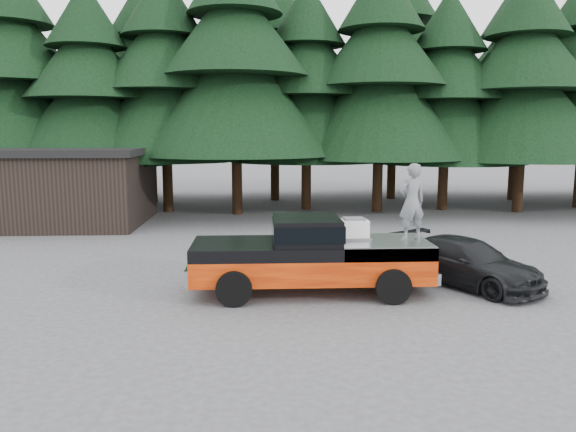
{
  "coord_description": "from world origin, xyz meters",
  "views": [
    {
      "loc": [
        0.09,
        -12.76,
        3.99
      ],
      "look_at": [
        0.74,
        0.0,
        2.06
      ],
      "focal_mm": 35.0,
      "sensor_mm": 36.0,
      "label": 1
    }
  ],
  "objects_px": {
    "parked_car": "(466,262)",
    "utility_building": "(50,186)",
    "pickup_truck": "(310,267)",
    "man_on_bed": "(412,202)",
    "air_compressor": "(354,230)"
  },
  "relations": [
    {
      "from": "parked_car",
      "to": "utility_building",
      "type": "bearing_deg",
      "value": 110.52
    },
    {
      "from": "air_compressor",
      "to": "parked_car",
      "type": "height_order",
      "value": "air_compressor"
    },
    {
      "from": "air_compressor",
      "to": "parked_car",
      "type": "bearing_deg",
      "value": 3.39
    },
    {
      "from": "pickup_truck",
      "to": "utility_building",
      "type": "height_order",
      "value": "utility_building"
    },
    {
      "from": "pickup_truck",
      "to": "man_on_bed",
      "type": "bearing_deg",
      "value": 0.47
    },
    {
      "from": "parked_car",
      "to": "utility_building",
      "type": "height_order",
      "value": "utility_building"
    },
    {
      "from": "man_on_bed",
      "to": "pickup_truck",
      "type": "bearing_deg",
      "value": -13.02
    },
    {
      "from": "pickup_truck",
      "to": "air_compressor",
      "type": "xyz_separation_m",
      "value": [
        1.1,
        0.19,
        0.9
      ]
    },
    {
      "from": "pickup_truck",
      "to": "parked_car",
      "type": "relative_size",
      "value": 1.44
    },
    {
      "from": "man_on_bed",
      "to": "parked_car",
      "type": "xyz_separation_m",
      "value": [
        1.64,
        0.53,
        -1.67
      ]
    },
    {
      "from": "pickup_truck",
      "to": "parked_car",
      "type": "distance_m",
      "value": 4.19
    },
    {
      "from": "man_on_bed",
      "to": "utility_building",
      "type": "bearing_deg",
      "value": -54.63
    },
    {
      "from": "pickup_truck",
      "to": "utility_building",
      "type": "distance_m",
      "value": 15.3
    },
    {
      "from": "pickup_truck",
      "to": "parked_car",
      "type": "xyz_separation_m",
      "value": [
        4.15,
        0.55,
        -0.06
      ]
    },
    {
      "from": "pickup_truck",
      "to": "man_on_bed",
      "type": "relative_size",
      "value": 3.16
    }
  ]
}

